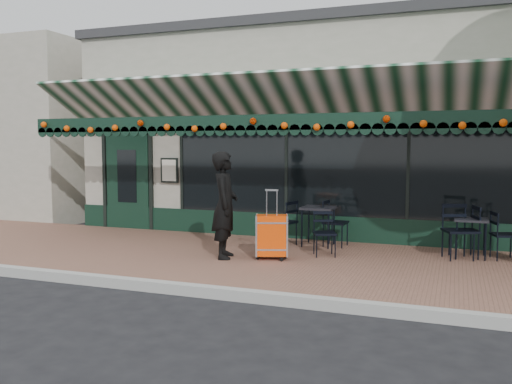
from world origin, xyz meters
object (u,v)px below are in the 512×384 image
(chair_b_right, at_px, (336,223))
(chair_a_right, at_px, (505,235))
(woman, at_px, (225,205))
(chair_b_left, at_px, (283,223))
(cafe_table_b, at_px, (318,211))
(chair_a_front, at_px, (458,232))
(cafe_table_a, at_px, (471,223))
(suitcase, at_px, (272,236))
(chair_b_front, at_px, (325,234))
(chair_a_left, at_px, (464,231))

(chair_b_right, bearing_deg, chair_a_right, -89.28)
(woman, xyz_separation_m, chair_b_left, (0.58, 1.45, -0.46))
(cafe_table_b, height_order, chair_a_front, chair_a_front)
(woman, xyz_separation_m, cafe_table_b, (1.21, 1.63, -0.23))
(cafe_table_a, height_order, chair_a_front, chair_a_front)
(chair_a_front, bearing_deg, suitcase, 179.18)
(chair_a_front, distance_m, chair_b_front, 2.22)
(cafe_table_a, relative_size, chair_a_left, 0.74)
(woman, bearing_deg, chair_a_left, -86.32)
(chair_b_left, bearing_deg, chair_b_right, 121.17)
(chair_b_front, bearing_deg, chair_b_left, 120.96)
(suitcase, distance_m, chair_a_left, 3.27)
(cafe_table_b, bearing_deg, chair_b_left, -164.42)
(cafe_table_a, xyz_separation_m, chair_a_front, (-0.20, -0.22, -0.13))
(chair_b_left, xyz_separation_m, chair_b_right, (0.95, 0.25, 0.00))
(cafe_table_b, bearing_deg, chair_b_right, 12.50)
(chair_b_front, bearing_deg, woman, -176.97)
(chair_a_left, relative_size, chair_a_right, 1.11)
(cafe_table_b, bearing_deg, chair_b_front, -69.63)
(chair_a_left, height_order, chair_a_right, chair_a_left)
(cafe_table_a, xyz_separation_m, chair_a_right, (0.53, 0.00, -0.19))
(woman, bearing_deg, suitcase, -95.32)
(chair_a_right, xyz_separation_m, chair_b_right, (-2.90, 0.21, 0.03))
(suitcase, height_order, cafe_table_b, suitcase)
(suitcase, xyz_separation_m, chair_a_right, (3.65, 1.33, 0.02))
(chair_a_left, bearing_deg, chair_a_front, -46.51)
(chair_a_left, bearing_deg, woman, -86.51)
(suitcase, xyz_separation_m, cafe_table_b, (0.43, 1.47, 0.28))
(suitcase, xyz_separation_m, chair_a_front, (2.92, 1.10, 0.08))
(woman, relative_size, chair_b_front, 2.33)
(chair_a_left, bearing_deg, chair_a_right, 78.59)
(cafe_table_a, distance_m, chair_a_right, 0.56)
(woman, bearing_deg, chair_b_left, -38.64)
(chair_b_left, bearing_deg, chair_a_left, 106.10)
(cafe_table_a, bearing_deg, chair_b_right, 174.75)
(chair_a_left, height_order, chair_b_front, chair_a_left)
(chair_a_front, relative_size, chair_b_front, 1.21)
(cafe_table_b, relative_size, chair_a_left, 0.82)
(cafe_table_a, bearing_deg, woman, -159.20)
(cafe_table_a, xyz_separation_m, chair_a_left, (-0.11, -0.06, -0.15))
(cafe_table_b, bearing_deg, chair_a_left, -4.56)
(chair_a_right, xyz_separation_m, chair_a_front, (-0.73, -0.23, 0.06))
(chair_b_right, relative_size, chair_b_front, 1.14)
(suitcase, height_order, chair_a_right, suitcase)
(woman, distance_m, chair_b_left, 1.63)
(suitcase, distance_m, chair_a_right, 3.88)
(cafe_table_b, bearing_deg, chair_a_right, -2.54)
(chair_a_left, bearing_deg, suitcase, -84.32)
(cafe_table_b, height_order, chair_b_left, chair_b_left)
(chair_a_right, height_order, chair_b_right, chair_b_right)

